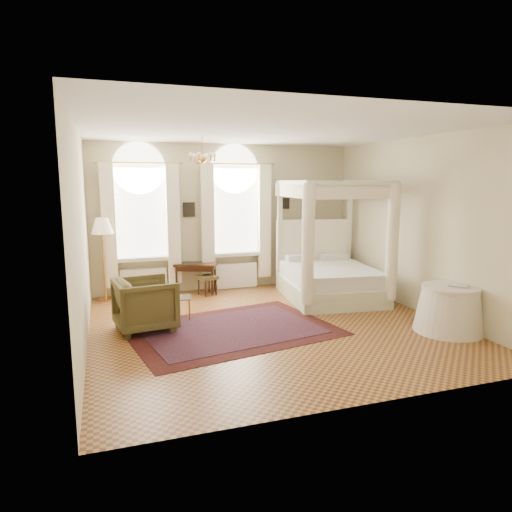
{
  "coord_description": "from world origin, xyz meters",
  "views": [
    {
      "loc": [
        -2.68,
        -7.13,
        2.48
      ],
      "look_at": [
        -0.14,
        0.4,
        1.17
      ],
      "focal_mm": 32.0,
      "sensor_mm": 36.0,
      "label": 1
    }
  ],
  "objects_px": {
    "writing_desk": "(196,268)",
    "side_table": "(449,309)",
    "coffee_table": "(175,299)",
    "stool": "(207,279)",
    "armchair": "(145,304)",
    "canopy_bed": "(330,272)",
    "nightstand": "(338,270)",
    "floor_lamp": "(102,230)"
  },
  "relations": [
    {
      "from": "writing_desk",
      "to": "coffee_table",
      "type": "xyz_separation_m",
      "value": [
        -0.74,
        -1.78,
        -0.21
      ]
    },
    {
      "from": "armchair",
      "to": "coffee_table",
      "type": "height_order",
      "value": "armchair"
    },
    {
      "from": "nightstand",
      "to": "armchair",
      "type": "xyz_separation_m",
      "value": [
        -4.77,
        -2.1,
        0.11
      ]
    },
    {
      "from": "writing_desk",
      "to": "coffee_table",
      "type": "relative_size",
      "value": 1.56
    },
    {
      "from": "canopy_bed",
      "to": "stool",
      "type": "relative_size",
      "value": 5.29
    },
    {
      "from": "stool",
      "to": "side_table",
      "type": "bearing_deg",
      "value": -48.42
    },
    {
      "from": "floor_lamp",
      "to": "side_table",
      "type": "xyz_separation_m",
      "value": [
        5.4,
        -3.92,
        -1.1
      ]
    },
    {
      "from": "side_table",
      "to": "armchair",
      "type": "bearing_deg",
      "value": 160.48
    },
    {
      "from": "canopy_bed",
      "to": "coffee_table",
      "type": "distance_m",
      "value": 3.38
    },
    {
      "from": "nightstand",
      "to": "floor_lamp",
      "type": "bearing_deg",
      "value": 178.6
    },
    {
      "from": "stool",
      "to": "armchair",
      "type": "xyz_separation_m",
      "value": [
        -1.5,
        -2.0,
        0.09
      ]
    },
    {
      "from": "writing_desk",
      "to": "side_table",
      "type": "bearing_deg",
      "value": -48.46
    },
    {
      "from": "writing_desk",
      "to": "floor_lamp",
      "type": "relative_size",
      "value": 0.58
    },
    {
      "from": "armchair",
      "to": "writing_desk",
      "type": "bearing_deg",
      "value": -37.98
    },
    {
      "from": "writing_desk",
      "to": "armchair",
      "type": "distance_m",
      "value": 2.58
    },
    {
      "from": "armchair",
      "to": "side_table",
      "type": "distance_m",
      "value": 5.07
    },
    {
      "from": "canopy_bed",
      "to": "writing_desk",
      "type": "height_order",
      "value": "canopy_bed"
    },
    {
      "from": "armchair",
      "to": "side_table",
      "type": "height_order",
      "value": "armchair"
    },
    {
      "from": "nightstand",
      "to": "side_table",
      "type": "relative_size",
      "value": 0.59
    },
    {
      "from": "writing_desk",
      "to": "side_table",
      "type": "xyz_separation_m",
      "value": [
        3.48,
        -3.92,
        -0.2
      ]
    },
    {
      "from": "canopy_bed",
      "to": "armchair",
      "type": "distance_m",
      "value": 4.0
    },
    {
      "from": "nightstand",
      "to": "side_table",
      "type": "distance_m",
      "value": 3.79
    },
    {
      "from": "writing_desk",
      "to": "canopy_bed",
      "type": "bearing_deg",
      "value": -27.77
    },
    {
      "from": "nightstand",
      "to": "stool",
      "type": "xyz_separation_m",
      "value": [
        -3.27,
        -0.1,
        0.02
      ]
    },
    {
      "from": "nightstand",
      "to": "canopy_bed",
      "type": "bearing_deg",
      "value": -125.08
    },
    {
      "from": "nightstand",
      "to": "floor_lamp",
      "type": "xyz_separation_m",
      "value": [
        -5.4,
        0.13,
        1.15
      ]
    },
    {
      "from": "writing_desk",
      "to": "stool",
      "type": "height_order",
      "value": "writing_desk"
    },
    {
      "from": "nightstand",
      "to": "stool",
      "type": "relative_size",
      "value": 1.4
    },
    {
      "from": "stool",
      "to": "coffee_table",
      "type": "distance_m",
      "value": 1.81
    },
    {
      "from": "writing_desk",
      "to": "stool",
      "type": "bearing_deg",
      "value": -48.96
    },
    {
      "from": "canopy_bed",
      "to": "floor_lamp",
      "type": "distance_m",
      "value": 4.82
    },
    {
      "from": "nightstand",
      "to": "coffee_table",
      "type": "distance_m",
      "value": 4.53
    },
    {
      "from": "writing_desk",
      "to": "armchair",
      "type": "height_order",
      "value": "armchair"
    },
    {
      "from": "armchair",
      "to": "floor_lamp",
      "type": "xyz_separation_m",
      "value": [
        -0.63,
        2.23,
        1.04
      ]
    },
    {
      "from": "writing_desk",
      "to": "side_table",
      "type": "relative_size",
      "value": 0.9
    },
    {
      "from": "coffee_table",
      "to": "canopy_bed",
      "type": "bearing_deg",
      "value": 6.91
    },
    {
      "from": "canopy_bed",
      "to": "side_table",
      "type": "xyz_separation_m",
      "value": [
        0.87,
        -2.55,
        -0.19
      ]
    },
    {
      "from": "nightstand",
      "to": "writing_desk",
      "type": "distance_m",
      "value": 3.49
    },
    {
      "from": "nightstand",
      "to": "side_table",
      "type": "height_order",
      "value": "side_table"
    },
    {
      "from": "stool",
      "to": "floor_lamp",
      "type": "xyz_separation_m",
      "value": [
        -2.13,
        0.23,
        1.13
      ]
    },
    {
      "from": "nightstand",
      "to": "coffee_table",
      "type": "xyz_separation_m",
      "value": [
        -4.22,
        -1.65,
        0.03
      ]
    },
    {
      "from": "canopy_bed",
      "to": "writing_desk",
      "type": "relative_size",
      "value": 2.48
    }
  ]
}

